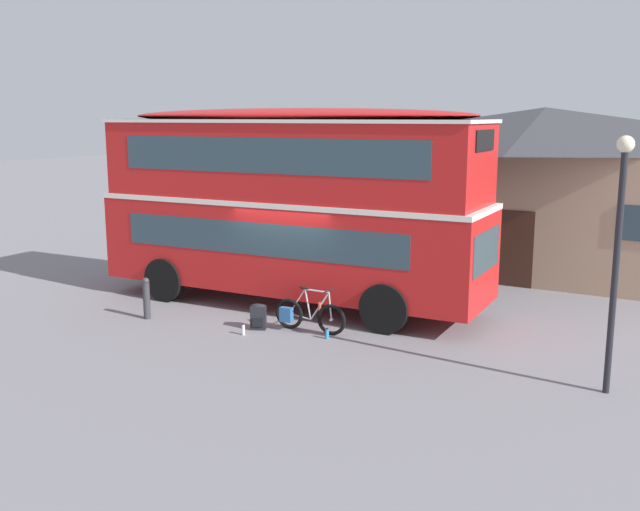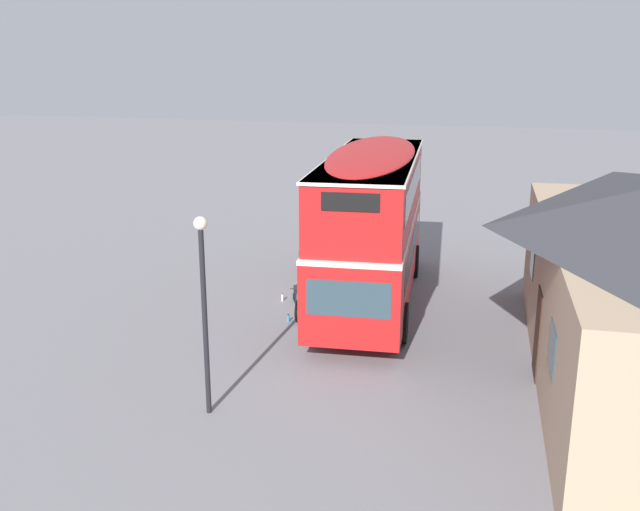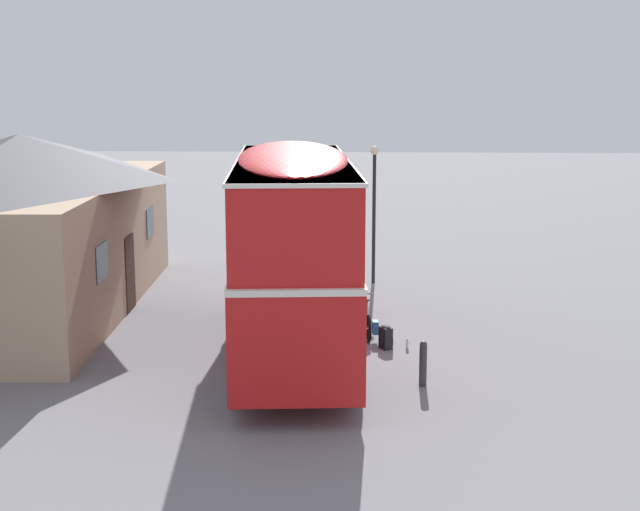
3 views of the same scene
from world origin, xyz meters
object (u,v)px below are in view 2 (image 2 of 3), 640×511
(touring_bicycle, at_px, (301,303))
(water_bottle_clear_plastic, at_px, (282,297))
(water_bottle_blue_sports, at_px, (288,318))
(street_lamp, at_px, (204,294))
(backpack_on_ground, at_px, (298,294))
(kerb_bollard, at_px, (301,262))
(double_decker_bus, at_px, (372,219))

(touring_bicycle, distance_m, water_bottle_clear_plastic, 1.40)
(water_bottle_blue_sports, xyz_separation_m, water_bottle_clear_plastic, (-1.66, -0.73, 0.01))
(street_lamp, bearing_deg, backpack_on_ground, -178.03)
(water_bottle_clear_plastic, bearing_deg, kerb_bollard, -175.54)
(touring_bicycle, bearing_deg, street_lamp, -1.62)
(touring_bicycle, distance_m, street_lamp, 6.61)
(double_decker_bus, bearing_deg, kerb_bollard, -125.73)
(water_bottle_clear_plastic, distance_m, street_lamp, 7.69)
(water_bottle_clear_plastic, bearing_deg, street_lamp, 6.00)
(double_decker_bus, height_order, backpack_on_ground, double_decker_bus)
(water_bottle_blue_sports, bearing_deg, touring_bicycle, 162.50)
(water_bottle_blue_sports, height_order, water_bottle_clear_plastic, water_bottle_clear_plastic)
(water_bottle_clear_plastic, height_order, street_lamp, street_lamp)
(street_lamp, bearing_deg, water_bottle_clear_plastic, -174.00)
(water_bottle_clear_plastic, bearing_deg, touring_bicycle, 42.60)
(water_bottle_clear_plastic, relative_size, kerb_bollard, 0.26)
(double_decker_bus, relative_size, backpack_on_ground, 17.11)
(backpack_on_ground, bearing_deg, street_lamp, 1.97)
(double_decker_bus, relative_size, touring_bicycle, 5.74)
(water_bottle_clear_plastic, xyz_separation_m, kerb_bollard, (-2.66, -0.21, 0.38))
(kerb_bollard, bearing_deg, double_decker_bus, 54.27)
(backpack_on_ground, height_order, water_bottle_clear_plastic, backpack_on_ground)
(touring_bicycle, relative_size, water_bottle_clear_plastic, 6.81)
(backpack_on_ground, distance_m, water_bottle_blue_sports, 1.67)
(double_decker_bus, distance_m, water_bottle_blue_sports, 3.90)
(double_decker_bus, relative_size, water_bottle_blue_sports, 42.25)
(touring_bicycle, distance_m, backpack_on_ground, 1.09)
(backpack_on_ground, bearing_deg, water_bottle_clear_plastic, -91.67)
(double_decker_bus, height_order, kerb_bollard, double_decker_bus)
(touring_bicycle, height_order, street_lamp, street_lamp)
(backpack_on_ground, height_order, water_bottle_blue_sports, backpack_on_ground)
(street_lamp, distance_m, kerb_bollard, 10.16)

